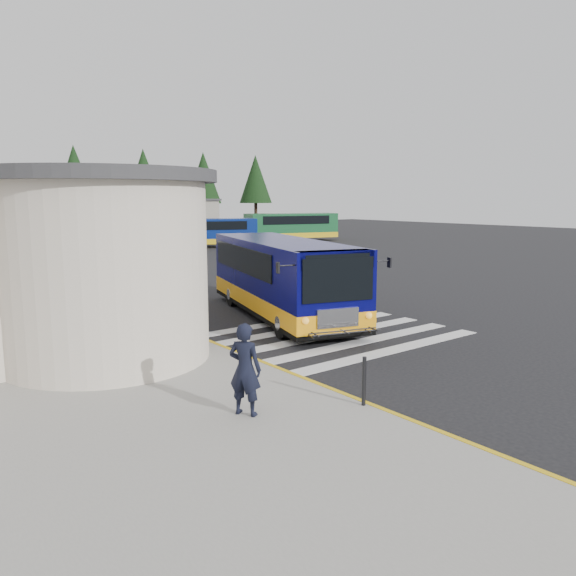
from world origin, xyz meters
TOP-DOWN VIEW (x-y plane):
  - ground at (0.00, 0.00)m, footprint 140.00×140.00m
  - curb_strip at (-4.05, 4.00)m, footprint 0.12×34.00m
  - crosswalk at (-0.50, -0.80)m, footprint 8.00×5.35m
  - depot_building at (6.00, 42.00)m, footprint 26.40×8.40m
  - tree_line at (6.29, 50.00)m, footprint 58.40×4.40m
  - transit_bus at (0.11, 2.35)m, footprint 5.53×10.11m
  - pedestrian_a at (-6.34, -4.93)m, footprint 0.70×0.78m
  - pedestrian_b at (-5.79, -0.18)m, footprint 0.76×0.88m
  - bollard at (-4.20, -5.99)m, footprint 0.08×0.08m
  - far_bus_a at (12.73, 29.50)m, footprint 8.57×5.30m
  - far_bus_b at (22.79, 30.50)m, footprint 9.58×4.64m

SIDE VIEW (x-z plane):
  - ground at x=0.00m, z-range 0.00..0.00m
  - crosswalk at x=-0.50m, z-range 0.00..0.01m
  - curb_strip at x=-4.05m, z-range 0.00..0.16m
  - bollard at x=-4.20m, z-range 0.15..1.15m
  - pedestrian_b at x=-5.79m, z-range 0.15..1.72m
  - pedestrian_a at x=-6.34m, z-range 0.15..1.95m
  - transit_bus at x=0.11m, z-range -0.06..2.72m
  - far_bus_a at x=12.73m, z-range 0.32..2.47m
  - far_bus_b at x=22.79m, z-range 0.36..2.74m
  - depot_building at x=6.00m, z-range 0.01..4.21m
  - tree_line at x=6.29m, z-range 1.77..11.77m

